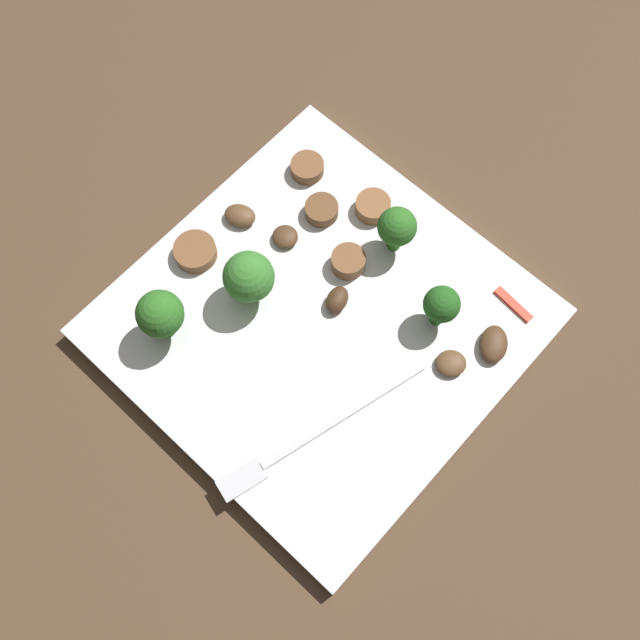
{
  "coord_description": "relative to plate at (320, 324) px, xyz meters",
  "views": [
    {
      "loc": [
        0.16,
        0.15,
        0.58
      ],
      "look_at": [
        0.0,
        0.0,
        0.02
      ],
      "focal_mm": 43.0,
      "sensor_mm": 36.0,
      "label": 1
    }
  ],
  "objects": [
    {
      "name": "sausage_slice_0",
      "position": [
        -0.05,
        -0.02,
        0.02
      ],
      "size": [
        0.04,
        0.04,
        0.01
      ],
      "primitive_type": "cylinder",
      "rotation": [
        0.0,
        0.0,
        1.03
      ],
      "color": "brown",
      "rests_on": "plate"
    },
    {
      "name": "sausage_slice_4",
      "position": [
        -0.1,
        -0.03,
        0.01
      ],
      "size": [
        0.03,
        0.03,
        0.01
      ],
      "primitive_type": "cylinder",
      "rotation": [
        0.0,
        0.0,
        3.0
      ],
      "color": "brown",
      "rests_on": "plate"
    },
    {
      "name": "broccoli_floret_1",
      "position": [
        0.09,
        -0.08,
        0.04
      ],
      "size": [
        0.04,
        0.04,
        0.05
      ],
      "color": "#347525",
      "rests_on": "plate"
    },
    {
      "name": "ground_plane",
      "position": [
        0.0,
        0.0,
        -0.01
      ],
      "size": [
        1.4,
        1.4,
        0.0
      ],
      "primitive_type": "plane",
      "color": "#4C3826"
    },
    {
      "name": "broccoli_floret_2",
      "position": [
        0.02,
        -0.06,
        0.04
      ],
      "size": [
        0.04,
        0.04,
        0.05
      ],
      "color": "#408630",
      "rests_on": "plate"
    },
    {
      "name": "plate",
      "position": [
        0.0,
        0.0,
        0.0
      ],
      "size": [
        0.29,
        0.29,
        0.02
      ],
      "primitive_type": "cube",
      "color": "white",
      "rests_on": "ground_plane"
    },
    {
      "name": "broccoli_floret_0",
      "position": [
        -0.09,
        0.0,
        0.04
      ],
      "size": [
        0.03,
        0.03,
        0.05
      ],
      "color": "#347525",
      "rests_on": "plate"
    },
    {
      "name": "sausage_slice_3",
      "position": [
        -0.07,
        -0.06,
        0.01
      ],
      "size": [
        0.04,
        0.04,
        0.01
      ],
      "primitive_type": "cylinder",
      "rotation": [
        0.0,
        0.0,
        2.69
      ],
      "color": "brown",
      "rests_on": "plate"
    },
    {
      "name": "mushroom_0",
      "position": [
        -0.04,
        0.1,
        0.01
      ],
      "size": [
        0.03,
        0.03,
        0.01
      ],
      "primitive_type": "ellipsoid",
      "rotation": [
        0.0,
        0.0,
        5.57
      ],
      "color": "brown",
      "rests_on": "plate"
    },
    {
      "name": "mushroom_3",
      "position": [
        -0.07,
        0.11,
        0.01
      ],
      "size": [
        0.04,
        0.03,
        0.01
      ],
      "primitive_type": "ellipsoid",
      "rotation": [
        0.0,
        0.0,
        0.53
      ],
      "color": "#4C331E",
      "rests_on": "plate"
    },
    {
      "name": "sausage_slice_1",
      "position": [
        0.03,
        -0.11,
        0.01
      ],
      "size": [
        0.04,
        0.04,
        0.01
      ],
      "primitive_type": "cylinder",
      "rotation": [
        0.0,
        0.0,
        0.21
      ],
      "color": "brown",
      "rests_on": "plate"
    },
    {
      "name": "mushroom_1",
      "position": [
        -0.02,
        -0.11,
        0.01
      ],
      "size": [
        0.03,
        0.03,
        0.01
      ],
      "primitive_type": "ellipsoid",
      "rotation": [
        0.0,
        0.0,
        5.14
      ],
      "color": "brown",
      "rests_on": "plate"
    },
    {
      "name": "fork",
      "position": [
        0.08,
        0.06,
        0.01
      ],
      "size": [
        0.18,
        0.06,
        0.0
      ],
      "rotation": [
        0.0,
        0.0,
        -0.26
      ],
      "color": "silver",
      "rests_on": "plate"
    },
    {
      "name": "pepper_strip_1",
      "position": [
        -0.11,
        0.11,
        0.01
      ],
      "size": [
        0.01,
        0.04,
        0.0
      ],
      "primitive_type": "cube",
      "rotation": [
        0.0,
        0.0,
        4.62
      ],
      "color": "red",
      "rests_on": "plate"
    },
    {
      "name": "mushroom_4",
      "position": [
        -0.02,
        -0.0,
        0.01
      ],
      "size": [
        0.03,
        0.02,
        0.01
      ],
      "primitive_type": "ellipsoid",
      "rotation": [
        0.0,
        0.0,
        0.3
      ],
      "color": "#422B19",
      "rests_on": "plate"
    },
    {
      "name": "broccoli_floret_3",
      "position": [
        -0.06,
        0.07,
        0.04
      ],
      "size": [
        0.03,
        0.03,
        0.04
      ],
      "color": "#296420",
      "rests_on": "plate"
    },
    {
      "name": "sausage_slice_2",
      "position": [
        -0.09,
        -0.1,
        0.01
      ],
      "size": [
        0.04,
        0.04,
        0.01
      ],
      "primitive_type": "cylinder",
      "rotation": [
        0.0,
        0.0,
        2.01
      ],
      "color": "brown",
      "rests_on": "plate"
    },
    {
      "name": "mushroom_2",
      "position": [
        -0.03,
        -0.07,
        0.01
      ],
      "size": [
        0.02,
        0.03,
        0.01
      ],
      "primitive_type": "ellipsoid",
      "rotation": [
        0.0,
        0.0,
        6.09
      ],
      "color": "#4C331E",
      "rests_on": "plate"
    }
  ]
}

